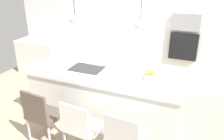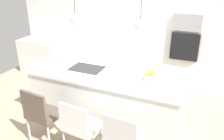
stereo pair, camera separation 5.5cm
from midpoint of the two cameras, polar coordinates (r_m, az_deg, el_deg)
name	(u,v)px [view 2 (the right image)]	position (r m, az deg, el deg)	size (l,w,h in m)	color
floor	(107,118)	(4.21, -0.89, -11.84)	(6.60, 6.60, 0.00)	tan
back_wall	(138,28)	(5.12, 6.72, 10.45)	(6.00, 0.10, 2.60)	white
kitchen_island	(107,96)	(3.97, -0.93, -6.44)	(2.59, 0.98, 0.91)	white
sink_basin	(87,69)	(3.92, -5.90, 0.35)	(0.56, 0.40, 0.02)	#2D2D30
faucet	(92,57)	(4.04, -4.53, 3.36)	(0.02, 0.17, 0.22)	silver
fruit_bowl	(151,76)	(3.56, 10.08, -1.47)	(0.27, 0.27, 0.15)	beige
side_counter	(43,56)	(6.18, -16.60, 3.40)	(1.10, 0.60, 0.85)	white
microwave	(188,22)	(4.82, 18.67, 11.18)	(0.54, 0.08, 0.34)	#9E9EA3
oven	(185,47)	(4.94, 17.93, 5.52)	(0.56, 0.08, 0.56)	black
chair_near	(41,113)	(3.58, -16.73, -10.19)	(0.51, 0.45, 0.90)	brown
chair_middle	(80,125)	(3.27, -7.59, -13.40)	(0.51, 0.45, 0.85)	white
chair_far	(124,136)	(3.03, 3.56, -16.05)	(0.49, 0.49, 0.87)	silver
pendant_light_left	(75,19)	(3.76, -8.72, 12.40)	(0.17, 0.17, 0.77)	silver
pendant_light_right	(140,25)	(3.33, 7.54, 11.07)	(0.17, 0.17, 0.77)	silver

